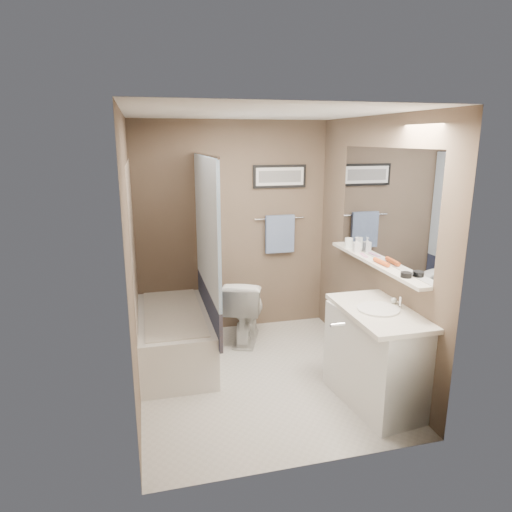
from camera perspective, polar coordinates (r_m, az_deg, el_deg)
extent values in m
plane|color=beige|center=(4.48, 0.49, -14.88)|extent=(2.50, 2.50, 0.00)
cube|color=white|center=(3.91, 0.56, 17.18)|extent=(2.20, 2.50, 0.04)
cube|color=brown|center=(5.20, -2.91, 3.41)|extent=(2.20, 0.04, 2.40)
cube|color=brown|center=(2.91, 6.69, -5.62)|extent=(2.20, 0.04, 2.40)
cube|color=brown|center=(3.91, -14.99, -0.78)|extent=(0.04, 2.50, 2.40)
cube|color=brown|center=(4.42, 14.19, 1.01)|extent=(0.04, 2.50, 2.40)
cube|color=beige|center=(4.44, -14.94, -1.64)|extent=(0.02, 1.55, 2.00)
cylinder|color=silver|center=(4.32, -6.44, 12.45)|extent=(0.02, 1.55, 0.02)
cube|color=white|center=(4.39, -6.20, 3.95)|extent=(0.03, 1.45, 1.28)
cube|color=#29314D|center=(4.61, -5.93, -6.13)|extent=(0.03, 1.45, 0.36)
cube|color=silver|center=(4.22, 15.62, 6.11)|extent=(0.02, 1.60, 1.00)
cube|color=silver|center=(4.30, 14.52, -0.77)|extent=(0.12, 1.60, 0.03)
cylinder|color=silver|center=(5.30, 2.96, 4.72)|extent=(0.60, 0.02, 0.02)
cube|color=#8DA6CD|center=(5.32, 3.00, 2.77)|extent=(0.34, 0.05, 0.44)
cube|color=black|center=(5.26, 2.98, 9.91)|extent=(0.62, 0.02, 0.26)
cube|color=white|center=(5.24, 3.02, 9.90)|extent=(0.56, 0.00, 0.20)
cube|color=#595959|center=(5.24, 3.03, 9.90)|extent=(0.50, 0.00, 0.13)
cube|color=silver|center=(3.20, 16.02, -8.05)|extent=(0.80, 0.02, 2.00)
cylinder|color=silver|center=(3.10, 10.17, -8.46)|extent=(0.10, 0.02, 0.02)
cube|color=silver|center=(4.79, -10.19, -9.76)|extent=(0.71, 1.51, 0.50)
cube|color=beige|center=(4.69, -10.33, -6.97)|extent=(0.56, 1.36, 0.02)
imported|color=silver|center=(5.09, -1.38, -6.67)|extent=(0.64, 0.81, 0.73)
cube|color=silver|center=(4.06, 14.87, -12.31)|extent=(0.61, 0.96, 0.80)
cube|color=silver|center=(3.88, 15.14, -6.78)|extent=(0.54, 0.96, 0.04)
cylinder|color=silver|center=(3.87, 15.03, -6.41)|extent=(0.34, 0.34, 0.01)
cylinder|color=silver|center=(3.95, 17.62, -5.51)|extent=(0.02, 0.02, 0.10)
sphere|color=silver|center=(4.04, 16.86, -5.32)|extent=(0.05, 0.05, 0.05)
cylinder|color=black|center=(3.85, 18.26, -2.25)|extent=(0.09, 0.09, 0.04)
cylinder|color=#D5521E|center=(4.18, 15.40, -0.74)|extent=(0.05, 0.22, 0.04)
cube|color=pink|center=(4.46, 13.33, 0.11)|extent=(0.05, 0.16, 0.01)
cylinder|color=white|center=(4.74, 11.52, 1.62)|extent=(0.08, 0.08, 0.10)
imported|color=#999999|center=(4.58, 12.48, 1.38)|extent=(0.07, 0.07, 0.14)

